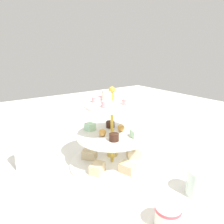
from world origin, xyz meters
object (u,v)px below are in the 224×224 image
(water_glass_tall_right, at_px, (25,151))
(water_glass_short_left, at_px, (199,183))
(tiered_serving_stand, at_px, (112,141))
(teacup_with_saucer, at_px, (168,217))
(butter_knife_left, at_px, (94,130))

(water_glass_tall_right, relative_size, water_glass_short_left, 1.69)
(tiered_serving_stand, height_order, water_glass_tall_right, tiered_serving_stand)
(tiered_serving_stand, xyz_separation_m, water_glass_tall_right, (0.14, 0.24, -0.02))
(water_glass_tall_right, relative_size, teacup_with_saucer, 1.37)
(water_glass_tall_right, xyz_separation_m, butter_knife_left, (0.17, -0.36, -0.06))
(teacup_with_saucer, bearing_deg, tiered_serving_stand, -11.05)
(tiered_serving_stand, relative_size, water_glass_short_left, 3.87)
(tiered_serving_stand, relative_size, butter_knife_left, 1.66)
(butter_knife_left, bearing_deg, water_glass_short_left, 112.03)
(teacup_with_saucer, xyz_separation_m, butter_knife_left, (0.60, -0.17, -0.02))
(water_glass_tall_right, relative_size, butter_knife_left, 0.73)
(tiered_serving_stand, bearing_deg, water_glass_tall_right, 60.19)
(water_glass_tall_right, xyz_separation_m, teacup_with_saucer, (-0.43, -0.19, -0.04))
(water_glass_short_left, bearing_deg, teacup_with_saucer, 99.47)
(water_glass_tall_right, height_order, water_glass_short_left, water_glass_tall_right)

